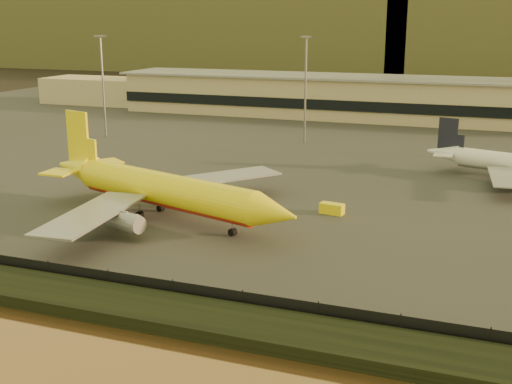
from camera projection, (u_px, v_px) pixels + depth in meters
The scene contains 10 objects.
ground at pixel (207, 258), 81.31m from camera, with size 900.00×900.00×0.00m, color black.
embankment at pixel (138, 308), 65.72m from camera, with size 320.00×7.00×1.40m, color black.
tarmac at pixel (357, 135), 167.42m from camera, with size 320.00×220.00×0.20m, color #2D2D2D.
perimeter_fence at pixel (156, 288), 69.19m from camera, with size 300.00×0.05×2.20m, color black.
terminal_building at pixel (331, 97), 198.35m from camera, with size 202.00×25.00×12.60m.
apron_light_masts at pixel (409, 84), 140.25m from camera, with size 152.20×12.20×25.40m.
distant_hills at pixel (406, 16), 388.33m from camera, with size 470.00×160.00×70.00m.
dhl_cargo_jet at pixel (161, 190), 96.27m from camera, with size 48.02×45.84×14.64m.
gse_vehicle_yellow at pixel (332, 209), 99.19m from camera, with size 3.69×1.66×1.66m, color yellow.
gse_vehicle_white at pixel (152, 184), 114.31m from camera, with size 3.60×1.62×1.62m, color white.
Camera 1 is at (32.17, -69.50, 29.28)m, focal length 45.00 mm.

